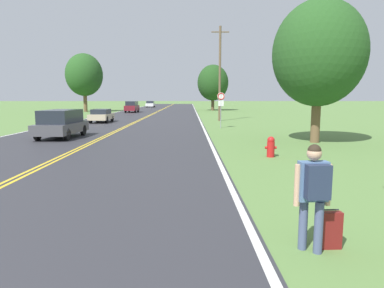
{
  "coord_description": "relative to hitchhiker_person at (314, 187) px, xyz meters",
  "views": [
    {
      "loc": [
        5.35,
        -1.79,
        2.51
      ],
      "look_at": [
        5.43,
        8.11,
        1.14
      ],
      "focal_mm": 32.0,
      "sensor_mm": 36.0,
      "label": 1
    }
  ],
  "objects": [
    {
      "name": "hitchhiker_person",
      "position": [
        0.0,
        0.0,
        0.0
      ],
      "size": [
        0.6,
        0.43,
        1.77
      ],
      "rotation": [
        0.0,
        0.0,
        1.62
      ],
      "color": "#475175",
      "rests_on": "ground"
    },
    {
      "name": "suitcase",
      "position": [
        0.35,
        0.14,
        -0.77
      ],
      "size": [
        0.4,
        0.15,
        0.68
      ],
      "rotation": [
        0.0,
        0.0,
        1.62
      ],
      "color": "maroon",
      "rests_on": "ground"
    },
    {
      "name": "fire_hydrant",
      "position": [
        1.44,
        8.87,
        -0.64
      ],
      "size": [
        0.48,
        0.32,
        0.87
      ],
      "color": "red",
      "rests_on": "ground"
    },
    {
      "name": "traffic_sign",
      "position": [
        0.57,
        22.26,
        1.07
      ],
      "size": [
        0.6,
        0.1,
        2.85
      ],
      "color": "gray",
      "rests_on": "ground"
    },
    {
      "name": "utility_pole_midground",
      "position": [
        1.19,
        30.59,
        3.88
      ],
      "size": [
        1.8,
        0.24,
        9.62
      ],
      "color": "brown",
      "rests_on": "ground"
    },
    {
      "name": "tree_left_verge",
      "position": [
        4.98,
        13.47,
        3.71
      ],
      "size": [
        4.92,
        4.92,
        7.64
      ],
      "color": "brown",
      "rests_on": "ground"
    },
    {
      "name": "tree_behind_sign",
      "position": [
        2.38,
        58.12,
        3.96
      ],
      "size": [
        5.64,
        5.64,
        8.31
      ],
      "color": "brown",
      "rests_on": "ground"
    },
    {
      "name": "tree_mid_treeline",
      "position": [
        -19.47,
        52.85,
        5.03
      ],
      "size": [
        6.1,
        6.1,
        9.64
      ],
      "color": "brown",
      "rests_on": "ground"
    },
    {
      "name": "car_dark_grey_van_nearest",
      "position": [
        -9.85,
        15.77,
        -0.18
      ],
      "size": [
        2.12,
        4.41,
        1.72
      ],
      "rotation": [
        0.0,
        0.0,
        1.53
      ],
      "color": "black",
      "rests_on": "ground"
    },
    {
      "name": "car_champagne_sedan_approaching",
      "position": [
        -10.62,
        28.5,
        -0.38
      ],
      "size": [
        1.74,
        4.03,
        1.31
      ],
      "rotation": [
        0.0,
        0.0,
        1.58
      ],
      "color": "black",
      "rests_on": "ground"
    },
    {
      "name": "car_maroon_suv_mid_near",
      "position": [
        -11.22,
        50.3,
        -0.13
      ],
      "size": [
        1.82,
        4.47,
        1.8
      ],
      "rotation": [
        0.0,
        0.0,
        1.55
      ],
      "color": "black",
      "rests_on": "ground"
    },
    {
      "name": "car_white_hatchback_mid_far",
      "position": [
        -11.32,
        77.71,
        -0.29
      ],
      "size": [
        1.9,
        4.03,
        1.49
      ],
      "rotation": [
        0.0,
        0.0,
        1.56
      ],
      "color": "black",
      "rests_on": "ground"
    }
  ]
}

